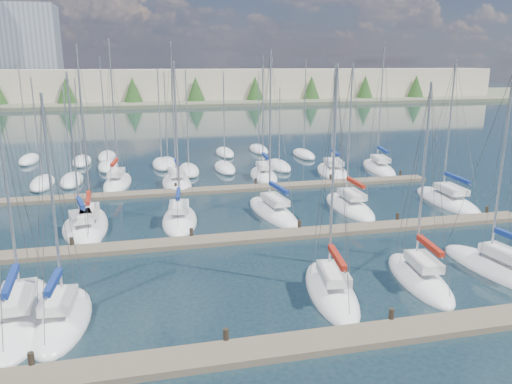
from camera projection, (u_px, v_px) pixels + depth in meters
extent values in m
plane|color=#1A2C35|center=(187.00, 144.00, 76.73)|extent=(400.00, 400.00, 0.00)
cube|color=#6B5E4C|center=(318.00, 342.00, 22.11)|extent=(44.00, 1.80, 0.35)
cylinder|color=#2D261C|center=(32.00, 365.00, 20.23)|extent=(0.26, 0.26, 1.10)
cylinder|color=#2D261C|center=(226.00, 340.00, 22.02)|extent=(0.26, 0.26, 1.10)
cylinder|color=#2D261C|center=(391.00, 319.00, 23.81)|extent=(0.26, 0.26, 1.10)
cube|color=#6B5E4C|center=(249.00, 238.00, 35.28)|extent=(44.00, 1.80, 0.35)
cylinder|color=#2D261C|center=(72.00, 245.00, 33.41)|extent=(0.26, 0.26, 1.10)
cylinder|color=#2D261C|center=(191.00, 236.00, 35.20)|extent=(0.26, 0.26, 1.10)
cylinder|color=#2D261C|center=(299.00, 227.00, 36.99)|extent=(0.26, 0.26, 1.10)
cylinder|color=#2D261C|center=(397.00, 220.00, 38.78)|extent=(0.26, 0.26, 1.10)
cylinder|color=#2D261C|center=(487.00, 213.00, 40.56)|extent=(0.26, 0.26, 1.10)
cube|color=#6B5E4C|center=(218.00, 190.00, 48.46)|extent=(44.00, 1.80, 0.35)
cylinder|color=#2D261C|center=(90.00, 193.00, 46.58)|extent=(0.26, 0.26, 1.10)
cylinder|color=#2D261C|center=(176.00, 188.00, 48.37)|extent=(0.26, 0.26, 1.10)
cylinder|color=#2D261C|center=(256.00, 184.00, 50.16)|extent=(0.26, 0.26, 1.10)
cylinder|color=#2D261C|center=(330.00, 180.00, 51.95)|extent=(0.26, 0.26, 1.10)
cylinder|color=#2D261C|center=(400.00, 176.00, 53.74)|extent=(0.26, 0.26, 1.10)
ellipsoid|color=white|center=(82.00, 232.00, 36.72)|extent=(4.22, 7.63, 1.60)
cube|color=black|center=(82.00, 232.00, 36.72)|extent=(2.13, 3.69, 0.12)
cube|color=silver|center=(81.00, 217.00, 36.07)|extent=(2.02, 2.79, 0.50)
cylinder|color=#9EA0A5|center=(73.00, 147.00, 35.63)|extent=(0.14, 0.14, 10.45)
cylinder|color=#9EA0A5|center=(81.00, 205.00, 35.30)|extent=(0.74, 2.98, 0.10)
cube|color=navy|center=(81.00, 203.00, 35.27)|extent=(0.88, 2.79, 0.30)
ellipsoid|color=white|center=(498.00, 272.00, 29.75)|extent=(3.61, 9.02, 1.60)
cube|color=black|center=(498.00, 272.00, 29.75)|extent=(1.83, 4.34, 0.12)
cube|color=silver|center=(507.00, 254.00, 29.02)|extent=(1.75, 3.22, 0.50)
cylinder|color=#9EA0A5|center=(502.00, 165.00, 28.76)|extent=(0.14, 0.14, 10.72)
ellipsoid|color=white|center=(177.00, 184.00, 51.18)|extent=(3.03, 8.01, 1.60)
cube|color=silver|center=(177.00, 172.00, 50.48)|extent=(1.64, 2.81, 0.50)
cylinder|color=#9EA0A5|center=(173.00, 109.00, 49.87)|extent=(0.14, 0.14, 13.00)
cylinder|color=#9EA0A5|center=(177.00, 163.00, 49.62)|extent=(0.16, 3.34, 0.10)
cube|color=navy|center=(177.00, 162.00, 49.59)|extent=(0.35, 3.08, 0.30)
ellipsoid|color=white|center=(180.00, 221.00, 39.25)|extent=(3.52, 7.95, 1.60)
cube|color=maroon|center=(180.00, 221.00, 39.25)|extent=(1.80, 3.83, 0.12)
cube|color=silver|center=(179.00, 207.00, 38.55)|extent=(1.77, 2.84, 0.50)
cylinder|color=#9EA0A5|center=(177.00, 136.00, 38.16)|extent=(0.14, 0.14, 11.19)
cylinder|color=#9EA0A5|center=(178.00, 196.00, 37.69)|extent=(0.46, 3.23, 0.10)
cube|color=navy|center=(178.00, 194.00, 37.66)|extent=(0.63, 2.99, 0.30)
ellipsoid|color=white|center=(91.00, 225.00, 38.23)|extent=(2.89, 8.83, 1.60)
cube|color=maroon|center=(91.00, 225.00, 38.23)|extent=(1.48, 4.24, 0.12)
cube|color=silver|center=(90.00, 211.00, 37.50)|extent=(1.50, 3.11, 0.50)
cylinder|color=#9EA0A5|center=(84.00, 130.00, 37.05)|extent=(0.14, 0.14, 12.35)
cylinder|color=#9EA0A5|center=(88.00, 200.00, 36.59)|extent=(0.28, 3.66, 0.10)
cube|color=maroon|center=(88.00, 198.00, 36.55)|extent=(0.46, 3.38, 0.30)
ellipsoid|color=white|center=(273.00, 213.00, 41.29)|extent=(3.48, 9.40, 1.60)
cube|color=silver|center=(275.00, 200.00, 40.54)|extent=(1.71, 3.34, 0.50)
cylinder|color=#9EA0A5|center=(270.00, 127.00, 40.17)|extent=(0.14, 0.14, 12.02)
cylinder|color=#9EA0A5|center=(278.00, 189.00, 39.61)|extent=(0.52, 3.84, 0.10)
cube|color=navy|center=(279.00, 188.00, 39.58)|extent=(0.69, 3.56, 0.30)
ellipsoid|color=white|center=(331.00, 293.00, 27.10)|extent=(3.61, 8.09, 1.60)
cube|color=maroon|center=(331.00, 293.00, 27.10)|extent=(1.83, 3.90, 0.12)
cube|color=silver|center=(334.00, 273.00, 26.39)|extent=(1.74, 2.91, 0.50)
cylinder|color=#9EA0A5|center=(333.00, 172.00, 26.04)|extent=(0.14, 0.14, 11.05)
cylinder|color=#9EA0A5|center=(337.00, 259.00, 25.53)|extent=(0.60, 3.26, 0.10)
cube|color=maroon|center=(337.00, 257.00, 25.50)|extent=(0.76, 3.03, 0.30)
ellipsoid|color=white|center=(332.00, 173.00, 56.45)|extent=(4.49, 9.11, 1.60)
cube|color=silver|center=(334.00, 162.00, 55.70)|extent=(2.18, 3.29, 0.50)
cylinder|color=#9EA0A5|center=(333.00, 115.00, 55.49)|extent=(0.14, 0.14, 10.72)
cylinder|color=#9EA0A5|center=(336.00, 154.00, 54.76)|extent=(0.71, 3.63, 0.10)
cube|color=navy|center=(336.00, 153.00, 54.73)|extent=(0.86, 3.37, 0.30)
ellipsoid|color=white|center=(419.00, 280.00, 28.65)|extent=(3.27, 7.60, 1.60)
cube|color=black|center=(419.00, 280.00, 28.65)|extent=(1.66, 3.66, 0.12)
cube|color=silver|center=(424.00, 262.00, 27.97)|extent=(1.62, 2.72, 0.50)
cylinder|color=#9EA0A5|center=(423.00, 175.00, 27.68)|extent=(0.14, 0.14, 10.08)
cylinder|color=#9EA0A5|center=(430.00, 248.00, 27.14)|extent=(0.49, 3.08, 0.10)
cube|color=maroon|center=(430.00, 246.00, 27.11)|extent=(0.65, 2.86, 0.30)
ellipsoid|color=white|center=(118.00, 184.00, 51.23)|extent=(3.55, 8.70, 1.60)
cube|color=black|center=(118.00, 184.00, 51.23)|extent=(1.80, 4.19, 0.12)
cube|color=silver|center=(116.00, 172.00, 50.50)|extent=(1.75, 3.11, 0.50)
cylinder|color=#9EA0A5|center=(113.00, 108.00, 49.93)|extent=(0.14, 0.14, 13.30)
cylinder|color=#9EA0A5|center=(114.00, 163.00, 49.58)|extent=(0.52, 3.54, 0.10)
cube|color=maroon|center=(114.00, 162.00, 49.55)|extent=(0.69, 3.28, 0.30)
ellipsoid|color=white|center=(264.00, 176.00, 54.53)|extent=(3.28, 8.18, 1.60)
cube|color=maroon|center=(264.00, 176.00, 54.53)|extent=(1.68, 3.94, 0.12)
cube|color=silver|center=(264.00, 166.00, 53.82)|extent=(1.68, 2.91, 0.50)
cylinder|color=#9EA0A5|center=(263.00, 112.00, 53.39)|extent=(0.14, 0.14, 11.75)
cylinder|color=#9EA0A5|center=(265.00, 157.00, 52.94)|extent=(0.36, 3.36, 0.10)
cube|color=navy|center=(265.00, 156.00, 52.91)|extent=(0.54, 3.11, 0.30)
ellipsoid|color=white|center=(63.00, 322.00, 24.08)|extent=(3.02, 6.97, 1.60)
cube|color=silver|center=(58.00, 300.00, 23.42)|extent=(1.57, 2.48, 0.50)
cylinder|color=#9EA0A5|center=(53.00, 200.00, 23.09)|extent=(0.14, 0.14, 9.80)
cylinder|color=#9EA0A5|center=(53.00, 285.00, 22.64)|extent=(0.30, 2.86, 0.10)
cube|color=navy|center=(53.00, 282.00, 22.61)|extent=(0.49, 2.64, 0.30)
ellipsoid|color=white|center=(349.00, 208.00, 42.88)|extent=(2.92, 8.53, 1.60)
cube|color=black|center=(349.00, 208.00, 42.88)|extent=(1.51, 4.09, 0.12)
cube|color=silver|center=(352.00, 194.00, 42.15)|extent=(1.58, 2.99, 0.50)
cylinder|color=#9EA0A5|center=(350.00, 131.00, 41.86)|extent=(0.14, 0.14, 10.99)
cylinder|color=#9EA0A5|center=(356.00, 184.00, 41.24)|extent=(0.16, 3.56, 0.10)
cube|color=maroon|center=(356.00, 183.00, 41.21)|extent=(0.36, 3.28, 0.30)
ellipsoid|color=white|center=(447.00, 202.00, 44.64)|extent=(3.57, 9.76, 1.60)
cube|color=silver|center=(451.00, 189.00, 43.85)|extent=(1.84, 3.45, 0.50)
cylinder|color=#9EA0A5|center=(450.00, 126.00, 43.67)|extent=(0.14, 0.14, 11.34)
cylinder|color=#9EA0A5|center=(457.00, 179.00, 42.85)|extent=(0.36, 4.03, 0.10)
cube|color=navy|center=(457.00, 178.00, 42.82)|extent=(0.54, 3.72, 0.30)
ellipsoid|color=white|center=(379.00, 169.00, 58.39)|extent=(4.40, 9.75, 1.60)
cube|color=black|center=(379.00, 169.00, 58.39)|extent=(2.22, 4.70, 0.12)
cube|color=silver|center=(380.00, 159.00, 57.61)|extent=(2.08, 3.51, 0.50)
cylinder|color=#9EA0A5|center=(381.00, 102.00, 57.16)|extent=(0.14, 0.14, 13.34)
cylinder|color=#9EA0A5|center=(383.00, 151.00, 56.61)|extent=(0.81, 3.91, 0.10)
cube|color=navy|center=(383.00, 150.00, 56.58)|extent=(0.95, 3.63, 0.30)
ellipsoid|color=white|center=(21.00, 317.00, 24.49)|extent=(3.37, 9.20, 1.60)
cube|color=black|center=(21.00, 317.00, 24.49)|extent=(1.73, 4.42, 0.12)
cube|color=silver|center=(16.00, 297.00, 23.75)|extent=(1.74, 3.25, 0.50)
cylinder|color=#9EA0A5|center=(7.00, 189.00, 23.56)|extent=(0.14, 0.14, 10.57)
cylinder|color=#9EA0A5|center=(11.00, 283.00, 22.81)|extent=(0.34, 3.79, 0.10)
cube|color=navy|center=(11.00, 281.00, 22.78)|extent=(0.52, 3.50, 0.30)
cylinder|color=#9EA0A5|center=(23.00, 110.00, 60.93)|extent=(0.12, 0.12, 11.20)
ellipsoid|color=white|center=(29.00, 160.00, 62.52)|extent=(2.20, 6.40, 1.40)
cylinder|color=#9EA0A5|center=(166.00, 116.00, 58.76)|extent=(0.12, 0.12, 10.14)
ellipsoid|color=white|center=(168.00, 164.00, 60.21)|extent=(2.20, 6.40, 1.40)
cylinder|color=#9EA0A5|center=(159.00, 115.00, 58.36)|extent=(0.12, 0.12, 10.49)
ellipsoid|color=white|center=(162.00, 164.00, 59.85)|extent=(2.20, 6.40, 1.40)
cylinder|color=#9EA0A5|center=(259.00, 109.00, 68.35)|extent=(0.12, 0.12, 10.06)
ellipsoid|color=white|center=(259.00, 150.00, 69.79)|extent=(2.20, 6.40, 1.40)
cylinder|color=#9EA0A5|center=(78.00, 118.00, 60.21)|extent=(0.12, 0.12, 9.39)
ellipsoid|color=white|center=(82.00, 162.00, 61.57)|extent=(2.20, 6.40, 1.40)
cylinder|color=#9EA0A5|center=(36.00, 129.00, 49.05)|extent=(0.12, 0.12, 9.85)
ellipsoid|color=white|center=(43.00, 184.00, 50.46)|extent=(2.20, 6.40, 1.40)
cylinder|color=#9EA0A5|center=(67.00, 130.00, 50.33)|extent=(0.12, 0.12, 9.30)
ellipsoid|color=white|center=(72.00, 181.00, 51.68)|extent=(2.20, 6.40, 1.40)
cylinder|color=#9EA0A5|center=(305.00, 105.00, 64.41)|extent=(0.12, 0.12, 11.68)
ellipsoid|color=white|center=(304.00, 155.00, 66.06)|extent=(2.20, 6.40, 1.40)
cylinder|color=#9EA0A5|center=(224.00, 120.00, 56.32)|extent=(0.12, 0.12, 9.76)
ellipsoid|color=white|center=(225.00, 168.00, 57.72)|extent=(2.20, 6.40, 1.40)
cylinder|color=#9EA0A5|center=(103.00, 105.00, 62.96)|extent=(0.12, 0.12, 11.95)
ellipsoid|color=white|center=(107.00, 157.00, 64.64)|extent=(2.20, 6.40, 1.40)
cylinder|color=#9EA0A5|center=(280.00, 125.00, 57.68)|extent=(0.12, 0.12, 8.46)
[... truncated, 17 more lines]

